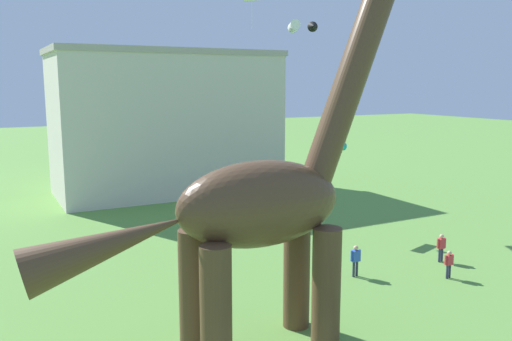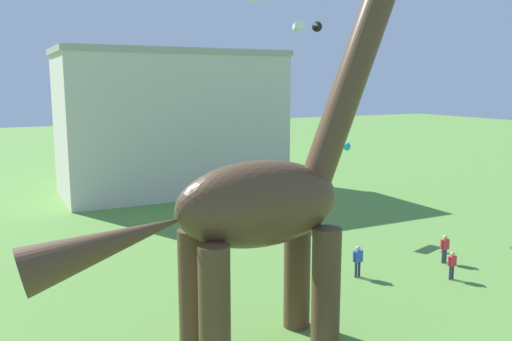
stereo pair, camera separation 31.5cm
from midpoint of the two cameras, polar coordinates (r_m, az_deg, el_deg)
name	(u,v)px [view 1 (the left image)]	position (r m, az deg, el deg)	size (l,w,h in m)	color
dinosaur_sculpture	(259,204)	(19.01, -0.19, -3.63)	(14.83, 3.14, 15.50)	#513823
person_vendor_side	(449,262)	(29.05, 19.78, -9.23)	(0.55, 0.24, 1.46)	#2D3347
person_watching_child	(441,245)	(31.45, 19.06, -7.61)	(0.60, 0.26, 1.59)	#2D3347
person_near_flyer	(356,258)	(28.03, 10.36, -9.23)	(0.62, 0.27, 1.66)	#2D3347
kite_mid_right	(330,145)	(35.30, 7.78, 2.70)	(2.03, 1.93, 0.58)	red
kite_far_left	(298,26)	(40.05, 4.32, 15.24)	(2.63, 2.61, 0.75)	white
background_building_block	(167,122)	(48.88, -9.73, 5.17)	(19.90, 9.28, 12.79)	beige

